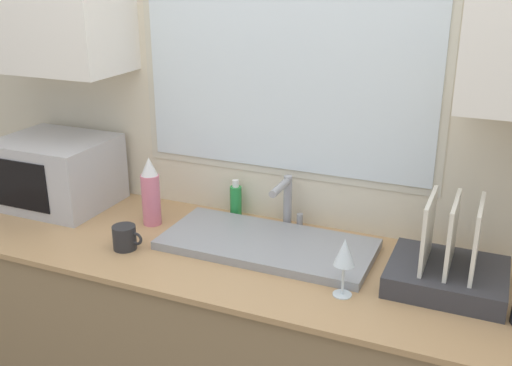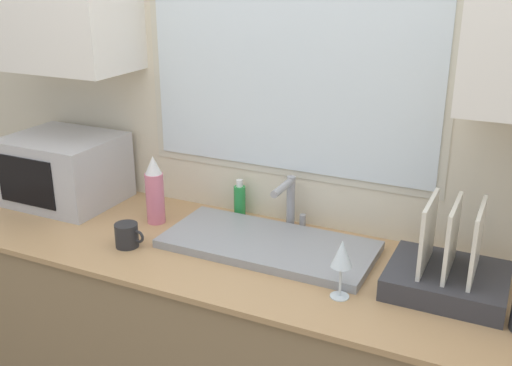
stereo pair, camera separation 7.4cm
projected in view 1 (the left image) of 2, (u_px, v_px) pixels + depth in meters
The scene contains 10 objects.
countertop at pixel (250, 363), 2.23m from camera, with size 2.38×0.68×0.91m.
wall_back at pixel (284, 93), 2.16m from camera, with size 6.00×0.38×2.60m.
sink_basin at pixel (267, 244), 2.11m from camera, with size 0.74×0.34×0.03m.
faucet at pixel (287, 199), 2.22m from camera, with size 0.08×0.17×0.20m.
microwave at pixel (57, 172), 2.46m from camera, with size 0.44×0.37×0.28m.
dish_rack at pixel (448, 269), 1.84m from camera, with size 0.35×0.30×0.29m.
spray_bottle at pixel (151, 192), 2.27m from camera, with size 0.07×0.07×0.27m.
soap_bottle at pixel (236, 201), 2.35m from camera, with size 0.05×0.05×0.15m.
mug_near_sink at pixel (125, 238), 2.10m from camera, with size 0.11×0.08×0.09m.
wine_glass at pixel (344, 254), 1.77m from camera, with size 0.06×0.06×0.19m.
Camera 1 is at (0.75, -1.37, 1.86)m, focal length 42.00 mm.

